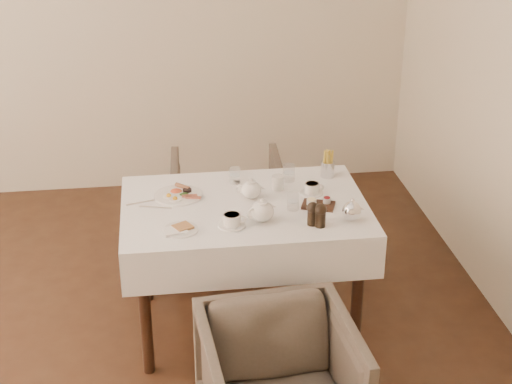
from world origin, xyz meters
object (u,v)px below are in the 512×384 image
object	(u,v)px
table	(245,224)
breakfast_plate	(179,194)
teapot_centre	(251,188)
armchair_far	(227,208)

from	to	relation	value
table	breakfast_plate	size ratio (longest dim) A/B	5.01
breakfast_plate	teapot_centre	bearing A→B (deg)	-33.26
table	teapot_centre	bearing A→B (deg)	56.96
armchair_far	teapot_centre	bearing A→B (deg)	97.08
armchair_far	breakfast_plate	world-z (taller)	breakfast_plate
table	armchair_far	xyz separation A→B (m)	(-0.02, 0.83, -0.31)
armchair_far	teapot_centre	xyz separation A→B (m)	(0.06, -0.76, 0.49)
table	armchair_far	size ratio (longest dim) A/B	1.79
teapot_centre	table	bearing A→B (deg)	-116.55
armchair_far	teapot_centre	size ratio (longest dim) A/B	4.85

